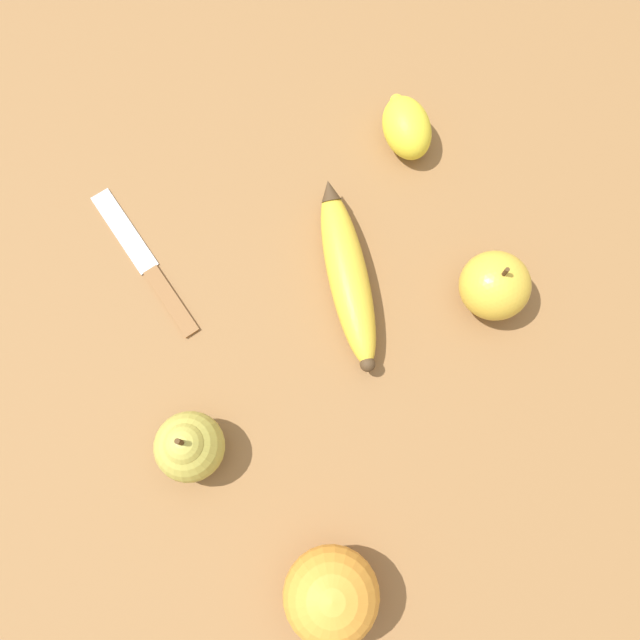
{
  "coord_description": "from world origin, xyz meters",
  "views": [
    {
      "loc": [
        0.17,
        0.04,
        0.63
      ],
      "look_at": [
        -0.01,
        0.03,
        0.03
      ],
      "focal_mm": 35.0,
      "sensor_mm": 36.0,
      "label": 1
    }
  ],
  "objects": [
    {
      "name": "ground_plane",
      "position": [
        0.0,
        0.0,
        0.0
      ],
      "size": [
        3.0,
        3.0,
        0.0
      ],
      "primitive_type": "plane",
      "color": "olive"
    },
    {
      "name": "banana",
      "position": [
        -0.06,
        0.05,
        0.02
      ],
      "size": [
        0.21,
        0.09,
        0.04
      ],
      "rotation": [
        0.0,
        0.0,
        3.41
      ],
      "color": "gold",
      "rests_on": "ground_plane"
    },
    {
      "name": "orange",
      "position": [
        0.24,
        0.06,
        0.04
      ],
      "size": [
        0.08,
        0.08,
        0.08
      ],
      "color": "orange",
      "rests_on": "ground_plane"
    },
    {
      "name": "pear",
      "position": [
        0.13,
        -0.08,
        0.04
      ],
      "size": [
        0.07,
        0.07,
        0.08
      ],
      "color": "#B7AD47",
      "rests_on": "ground_plane"
    },
    {
      "name": "apple",
      "position": [
        -0.06,
        0.2,
        0.03
      ],
      "size": [
        0.07,
        0.07,
        0.08
      ],
      "color": "gold",
      "rests_on": "ground_plane"
    },
    {
      "name": "lemon",
      "position": [
        -0.24,
        0.11,
        0.03
      ],
      "size": [
        0.09,
        0.07,
        0.05
      ],
      "rotation": [
        0.0,
        0.0,
        3.5
      ],
      "color": "yellow",
      "rests_on": "ground_plane"
    },
    {
      "name": "paring_knife",
      "position": [
        -0.06,
        -0.16,
        0.0
      ],
      "size": [
        0.17,
        0.14,
        0.01
      ],
      "rotation": [
        0.0,
        0.0,
        2.26
      ],
      "color": "silver",
      "rests_on": "ground_plane"
    }
  ]
}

